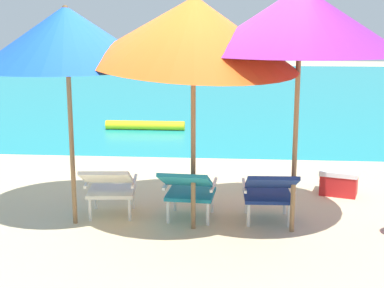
{
  "coord_description": "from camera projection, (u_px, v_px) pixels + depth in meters",
  "views": [
    {
      "loc": [
        0.53,
        -6.0,
        2.22
      ],
      "look_at": [
        0.0,
        0.5,
        0.75
      ],
      "focal_mm": 52.77,
      "sensor_mm": 36.0,
      "label": 1
    }
  ],
  "objects": [
    {
      "name": "beach_umbrella_left",
      "position": [
        67.0,
        37.0,
        5.78
      ],
      "size": [
        2.61,
        2.61,
        2.35
      ],
      "color": "olive",
      "rests_on": "ground_plane"
    },
    {
      "name": "beach_umbrella_right",
      "position": [
        300.0,
        20.0,
        5.5
      ],
      "size": [
        2.47,
        2.47,
        2.53
      ],
      "color": "olive",
      "rests_on": "ground_plane"
    },
    {
      "name": "cooler_box",
      "position": [
        339.0,
        182.0,
        7.2
      ],
      "size": [
        0.54,
        0.44,
        0.32
      ],
      "color": "red",
      "rests_on": "ground_plane"
    },
    {
      "name": "lounge_chair_center",
      "position": [
        188.0,
        188.0,
        6.14
      ],
      "size": [
        0.6,
        0.91,
        0.68
      ],
      "color": "teal",
      "rests_on": "ground_plane"
    },
    {
      "name": "swim_buoy",
      "position": [
        145.0,
        125.0,
        11.35
      ],
      "size": [
        1.6,
        0.18,
        0.18
      ],
      "primitive_type": "cylinder",
      "rotation": [
        0.0,
        1.57,
        0.0
      ],
      "color": "yellow",
      "rests_on": "ocean_band"
    },
    {
      "name": "ocean_band",
      "position": [
        221.0,
        89.0,
        17.84
      ],
      "size": [
        40.0,
        18.0,
        0.01
      ],
      "primitive_type": "cube",
      "color": "teal",
      "rests_on": "ground_plane"
    },
    {
      "name": "lounge_chair_right",
      "position": [
        269.0,
        190.0,
        6.06
      ],
      "size": [
        0.57,
        0.89,
        0.68
      ],
      "color": "navy",
      "rests_on": "ground_plane"
    },
    {
      "name": "beach_umbrella_center",
      "position": [
        193.0,
        31.0,
        5.61
      ],
      "size": [
        3.09,
        3.1,
        2.53
      ],
      "color": "olive",
      "rests_on": "ground_plane"
    },
    {
      "name": "ground_plane",
      "position": [
        208.0,
        142.0,
        10.26
      ],
      "size": [
        40.0,
        40.0,
        0.0
      ],
      "primitive_type": "plane",
      "color": "beige"
    },
    {
      "name": "lounge_chair_left",
      "position": [
        109.0,
        185.0,
        6.24
      ],
      "size": [
        0.61,
        0.92,
        0.68
      ],
      "color": "silver",
      "rests_on": "ground_plane"
    }
  ]
}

